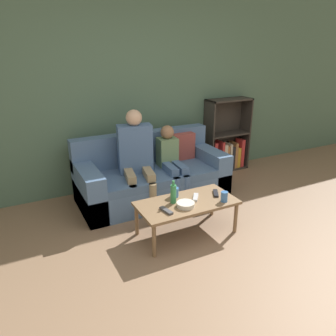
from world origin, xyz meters
name	(u,v)px	position (x,y,z in m)	size (l,w,h in m)	color
ground_plane	(249,289)	(0.00, 0.00, 0.00)	(22.00, 22.00, 0.00)	#84664C
wall_back	(132,92)	(0.00, 2.55, 1.30)	(12.00, 0.06, 2.60)	#4C6B56
couch	(152,177)	(0.02, 1.97, 0.28)	(1.89, 0.85, 0.82)	#4C6B93
bookshelf	(225,144)	(1.48, 2.39, 0.41)	(0.72, 0.28, 1.13)	#332D28
coffee_table	(187,205)	(-0.03, 0.99, 0.34)	(1.04, 0.52, 0.37)	brown
person_adult	(136,153)	(-0.22, 1.90, 0.67)	(0.47, 0.65, 1.18)	#9E8966
person_child	(171,159)	(0.23, 1.85, 0.53)	(0.27, 0.61, 0.94)	#476693
cup_near	(224,197)	(0.32, 0.82, 0.43)	(0.07, 0.07, 0.11)	#3D70B2
cup_far	(175,192)	(-0.09, 1.16, 0.42)	(0.09, 0.09, 0.10)	#3D70B2
tv_remote_0	(196,197)	(0.09, 1.02, 0.38)	(0.14, 0.17, 0.02)	#B7B7BC
tv_remote_1	(166,211)	(-0.32, 0.90, 0.38)	(0.08, 0.18, 0.02)	#47474C
tv_remote_2	(216,193)	(0.34, 1.01, 0.38)	(0.13, 0.17, 0.02)	black
snack_bowl	(186,204)	(-0.10, 0.90, 0.40)	(0.18, 0.18, 0.05)	beige
bottle	(173,194)	(-0.17, 1.03, 0.48)	(0.06, 0.06, 0.24)	#33844C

